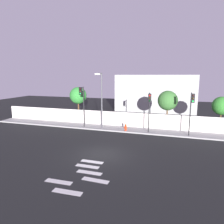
{
  "coord_description": "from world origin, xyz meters",
  "views": [
    {
      "loc": [
        5.68,
        -15.18,
        6.59
      ],
      "look_at": [
        -1.07,
        6.5,
        2.46
      ],
      "focal_mm": 32.61,
      "sensor_mm": 36.0,
      "label": 1
    }
  ],
  "objects_px": {
    "traffic_light_right": "(82,99)",
    "roadside_tree_leftmost": "(78,96)",
    "fire_hydrant": "(126,127)",
    "traffic_light_left": "(192,105)",
    "roadside_tree_midleft": "(168,101)",
    "roadside_tree_midright": "(222,106)",
    "street_lamp_curbside": "(101,96)",
    "traffic_light_center": "(149,104)"
  },
  "relations": [
    {
      "from": "traffic_light_left",
      "to": "roadside_tree_leftmost",
      "type": "height_order",
      "value": "roadside_tree_leftmost"
    },
    {
      "from": "roadside_tree_midright",
      "to": "traffic_light_right",
      "type": "bearing_deg",
      "value": -166.95
    },
    {
      "from": "roadside_tree_leftmost",
      "to": "roadside_tree_midleft",
      "type": "xyz_separation_m",
      "value": [
        12.25,
        0.0,
        -0.26
      ]
    },
    {
      "from": "traffic_light_center",
      "to": "roadside_tree_leftmost",
      "type": "relative_size",
      "value": 0.92
    },
    {
      "from": "traffic_light_center",
      "to": "roadside_tree_midright",
      "type": "relative_size",
      "value": 1.08
    },
    {
      "from": "roadside_tree_leftmost",
      "to": "traffic_light_right",
      "type": "bearing_deg",
      "value": -57.14
    },
    {
      "from": "traffic_light_left",
      "to": "traffic_light_center",
      "type": "distance_m",
      "value": 4.28
    },
    {
      "from": "roadside_tree_midleft",
      "to": "roadside_tree_midright",
      "type": "relative_size",
      "value": 1.13
    },
    {
      "from": "traffic_light_left",
      "to": "traffic_light_center",
      "type": "bearing_deg",
      "value": 179.74
    },
    {
      "from": "traffic_light_left",
      "to": "roadside_tree_leftmost",
      "type": "bearing_deg",
      "value": 165.12
    },
    {
      "from": "roadside_tree_leftmost",
      "to": "roadside_tree_midleft",
      "type": "relative_size",
      "value": 1.05
    },
    {
      "from": "roadside_tree_midleft",
      "to": "roadside_tree_midright",
      "type": "height_order",
      "value": "roadside_tree_midleft"
    },
    {
      "from": "traffic_light_right",
      "to": "street_lamp_curbside",
      "type": "height_order",
      "value": "street_lamp_curbside"
    },
    {
      "from": "traffic_light_center",
      "to": "roadside_tree_midleft",
      "type": "bearing_deg",
      "value": 65.55
    },
    {
      "from": "traffic_light_right",
      "to": "roadside_tree_midright",
      "type": "xyz_separation_m",
      "value": [
        15.91,
        3.69,
        -0.7
      ]
    },
    {
      "from": "traffic_light_center",
      "to": "fire_hydrant",
      "type": "height_order",
      "value": "traffic_light_center"
    },
    {
      "from": "roadside_tree_leftmost",
      "to": "roadside_tree_midright",
      "type": "xyz_separation_m",
      "value": [
        18.29,
        0.0,
        -0.64
      ]
    },
    {
      "from": "roadside_tree_midright",
      "to": "traffic_light_left",
      "type": "bearing_deg",
      "value": -132.08
    },
    {
      "from": "traffic_light_left",
      "to": "fire_hydrant",
      "type": "distance_m",
      "value": 7.66
    },
    {
      "from": "traffic_light_left",
      "to": "fire_hydrant",
      "type": "xyz_separation_m",
      "value": [
        -7.03,
        0.62,
        -2.98
      ]
    },
    {
      "from": "traffic_light_right",
      "to": "roadside_tree_leftmost",
      "type": "relative_size",
      "value": 1.02
    },
    {
      "from": "traffic_light_center",
      "to": "fire_hydrant",
      "type": "xyz_separation_m",
      "value": [
        -2.75,
        0.6,
        -2.89
      ]
    },
    {
      "from": "traffic_light_center",
      "to": "traffic_light_right",
      "type": "bearing_deg",
      "value": 178.49
    },
    {
      "from": "traffic_light_right",
      "to": "roadside_tree_midleft",
      "type": "height_order",
      "value": "traffic_light_right"
    },
    {
      "from": "traffic_light_left",
      "to": "roadside_tree_leftmost",
      "type": "xyz_separation_m",
      "value": [
        -14.75,
        3.92,
        0.18
      ]
    },
    {
      "from": "traffic_light_left",
      "to": "roadside_tree_midleft",
      "type": "distance_m",
      "value": 4.65
    },
    {
      "from": "traffic_light_right",
      "to": "fire_hydrant",
      "type": "distance_m",
      "value": 6.25
    },
    {
      "from": "traffic_light_center",
      "to": "roadside_tree_midleft",
      "type": "relative_size",
      "value": 0.96
    },
    {
      "from": "traffic_light_right",
      "to": "roadside_tree_leftmost",
      "type": "height_order",
      "value": "traffic_light_right"
    },
    {
      "from": "traffic_light_center",
      "to": "roadside_tree_midleft",
      "type": "height_order",
      "value": "roadside_tree_midleft"
    },
    {
      "from": "traffic_light_center",
      "to": "fire_hydrant",
      "type": "relative_size",
      "value": 5.71
    },
    {
      "from": "street_lamp_curbside",
      "to": "roadside_tree_midleft",
      "type": "relative_size",
      "value": 1.42
    },
    {
      "from": "traffic_light_right",
      "to": "roadside_tree_midright",
      "type": "bearing_deg",
      "value": 13.05
    },
    {
      "from": "street_lamp_curbside",
      "to": "fire_hydrant",
      "type": "height_order",
      "value": "street_lamp_curbside"
    },
    {
      "from": "roadside_tree_leftmost",
      "to": "traffic_light_center",
      "type": "bearing_deg",
      "value": -20.43
    },
    {
      "from": "traffic_light_right",
      "to": "street_lamp_curbside",
      "type": "bearing_deg",
      "value": 11.01
    },
    {
      "from": "fire_hydrant",
      "to": "traffic_light_right",
      "type": "bearing_deg",
      "value": -175.85
    },
    {
      "from": "traffic_light_right",
      "to": "roadside_tree_leftmost",
      "type": "bearing_deg",
      "value": 122.86
    },
    {
      "from": "fire_hydrant",
      "to": "roadside_tree_midleft",
      "type": "distance_m",
      "value": 6.31
    },
    {
      "from": "traffic_light_left",
      "to": "street_lamp_curbside",
      "type": "distance_m",
      "value": 10.12
    },
    {
      "from": "traffic_light_center",
      "to": "roadside_tree_leftmost",
      "type": "height_order",
      "value": "roadside_tree_leftmost"
    },
    {
      "from": "traffic_light_left",
      "to": "fire_hydrant",
      "type": "bearing_deg",
      "value": 174.96
    }
  ]
}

